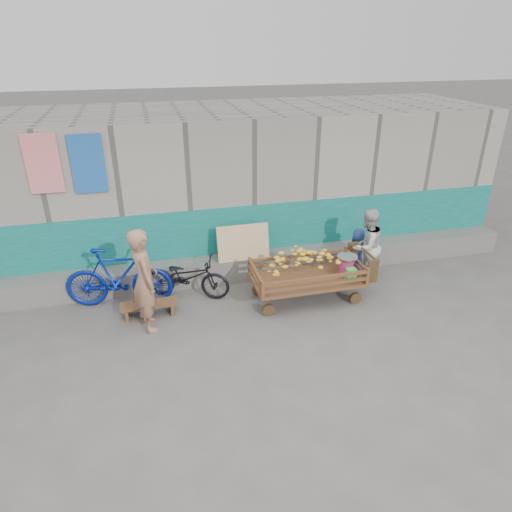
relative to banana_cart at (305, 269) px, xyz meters
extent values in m
plane|color=#504E49|center=(-1.20, -1.23, -0.62)|extent=(80.00, 80.00, 0.00)
cube|color=gray|center=(-1.20, 2.87, 0.88)|extent=(12.00, 3.00, 3.00)
cube|color=#0C675B|center=(-1.20, 1.36, 0.08)|extent=(12.00, 0.03, 1.40)
cube|color=#5C5955|center=(-1.20, 1.12, -0.39)|extent=(12.00, 0.50, 0.45)
cube|color=tan|center=(-0.90, 0.99, 0.18)|extent=(1.00, 0.19, 0.68)
cube|color=#E6767C|center=(-4.20, 1.33, 1.83)|extent=(0.55, 0.03, 1.00)
cube|color=#205BAD|center=(-3.50, 1.33, 1.78)|extent=(0.55, 0.03, 1.00)
cube|color=brown|center=(0.04, 0.00, -0.21)|extent=(1.95, 0.98, 0.05)
cylinder|color=#3B2814|center=(-0.78, -0.36, -0.51)|extent=(0.22, 0.07, 0.22)
cube|color=brown|center=(-0.91, -0.45, -0.03)|extent=(0.05, 0.05, 0.30)
cylinder|color=#3B2814|center=(-0.78, 0.36, -0.51)|extent=(0.22, 0.07, 0.22)
cube|color=brown|center=(-0.91, 0.46, -0.03)|extent=(0.05, 0.05, 0.30)
cylinder|color=#3B2814|center=(0.85, -0.36, -0.51)|extent=(0.22, 0.07, 0.22)
cube|color=brown|center=(0.98, -0.45, -0.03)|extent=(0.05, 0.05, 0.30)
cylinder|color=#3B2814|center=(0.85, 0.36, -0.51)|extent=(0.22, 0.07, 0.22)
cube|color=brown|center=(0.98, 0.46, -0.03)|extent=(0.05, 0.05, 0.30)
cube|color=brown|center=(0.04, -0.45, -0.07)|extent=(1.89, 0.04, 0.05)
cube|color=brown|center=(0.04, -0.45, 0.06)|extent=(1.89, 0.04, 0.05)
cube|color=brown|center=(0.04, 0.46, -0.07)|extent=(1.89, 0.04, 0.05)
cube|color=brown|center=(0.04, 0.46, 0.06)|extent=(1.89, 0.04, 0.05)
cube|color=brown|center=(-0.91, 0.00, -0.07)|extent=(0.04, 0.91, 0.05)
cube|color=brown|center=(-0.91, 0.00, 0.06)|extent=(0.04, 0.91, 0.05)
cube|color=brown|center=(0.98, 0.00, -0.07)|extent=(0.04, 0.91, 0.05)
cube|color=brown|center=(0.98, 0.00, 0.06)|extent=(0.04, 0.91, 0.05)
cylinder|color=#3B2814|center=(1.18, 0.00, 0.20)|extent=(0.04, 0.87, 0.04)
cube|color=#3B2814|center=(1.10, 0.40, 0.01)|extent=(0.20, 0.04, 0.43)
cube|color=#3B2814|center=(1.10, -0.40, 0.01)|extent=(0.20, 0.04, 0.43)
ellipsoid|color=yellow|center=(-0.07, 0.00, 0.06)|extent=(1.41, 0.76, 0.48)
cylinder|color=#D53080|center=(0.80, 0.00, -0.04)|extent=(0.26, 0.26, 0.28)
cylinder|color=silver|center=(0.80, 0.00, 0.11)|extent=(0.03, 0.03, 0.07)
cylinder|color=silver|center=(0.80, 0.00, 0.15)|extent=(0.37, 0.37, 0.02)
cube|color=green|center=(0.74, -0.30, -0.05)|extent=(0.17, 0.13, 0.24)
cube|color=brown|center=(-2.76, 0.15, -0.40)|extent=(0.95, 0.29, 0.04)
cube|color=brown|center=(-3.14, 0.15, -0.52)|extent=(0.06, 0.27, 0.19)
cube|color=brown|center=(-2.38, 0.15, -0.52)|extent=(0.06, 0.27, 0.19)
imported|color=#9B694F|center=(-2.77, -0.19, 0.26)|extent=(0.53, 0.71, 1.75)
imported|color=beige|center=(1.36, 0.39, 0.12)|extent=(0.89, 0.82, 1.48)
imported|color=navy|center=(1.36, 0.72, -0.14)|extent=(0.56, 0.51, 0.95)
imported|color=black|center=(-2.03, 0.62, -0.21)|extent=(1.65, 1.10, 0.82)
imported|color=#082093|center=(-3.22, 0.62, -0.06)|extent=(1.92, 0.84, 1.12)
camera|label=1|loc=(-2.62, -6.74, 3.74)|focal=32.00mm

